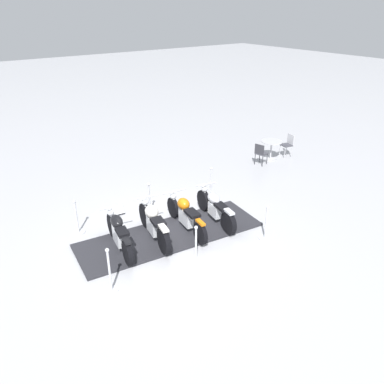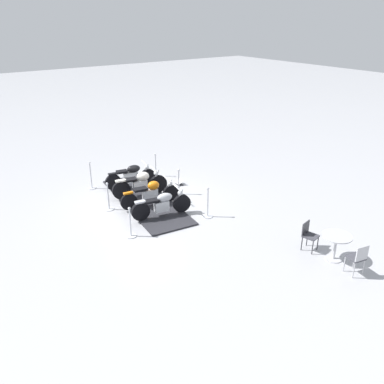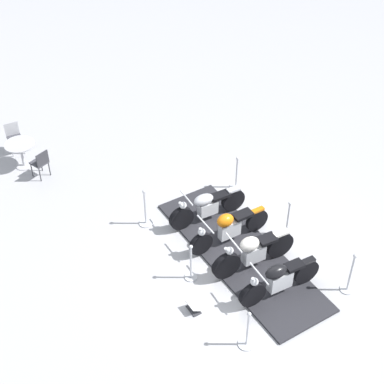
{
  "view_description": "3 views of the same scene",
  "coord_description": "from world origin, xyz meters",
  "px_view_note": "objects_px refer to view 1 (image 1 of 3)",
  "views": [
    {
      "loc": [
        -7.7,
        4.93,
        5.79
      ],
      "look_at": [
        0.45,
        -1.06,
        0.85
      ],
      "focal_mm": 36.44,
      "sensor_mm": 36.0,
      "label": 1
    },
    {
      "loc": [
        -6.6,
        -12.2,
        6.45
      ],
      "look_at": [
        0.46,
        -2.33,
        1.1
      ],
      "focal_mm": 38.26,
      "sensor_mm": 36.0,
      "label": 2
    },
    {
      "loc": [
        7.12,
        7.01,
        10.12
      ],
      "look_at": [
        0.21,
        -1.59,
        1.04
      ],
      "focal_mm": 54.99,
      "sensor_mm": 36.0,
      "label": 3
    }
  ],
  "objects_px": {
    "motorcycle_black": "(119,233)",
    "stanchion_right_mid": "(150,203)",
    "stanchion_left_front": "(266,229)",
    "cafe_chair_near_table": "(261,153)",
    "cafe_table": "(271,145)",
    "cafe_chair_across_table": "(288,144)",
    "info_placard": "(119,212)",
    "stanchion_right_front": "(211,189)",
    "motorcycle_chrome": "(215,207)",
    "stanchion_right_rear": "(77,223)",
    "motorcycle_cream": "(153,223)",
    "stanchion_left_rear": "(110,277)",
    "motorcycle_copper": "(185,214)",
    "stanchion_left_mid": "(196,251)"
  },
  "relations": [
    {
      "from": "motorcycle_copper",
      "to": "cafe_chair_across_table",
      "type": "bearing_deg",
      "value": -63.58
    },
    {
      "from": "info_placard",
      "to": "cafe_chair_across_table",
      "type": "relative_size",
      "value": 0.4
    },
    {
      "from": "motorcycle_chrome",
      "to": "cafe_chair_across_table",
      "type": "bearing_deg",
      "value": -56.93
    },
    {
      "from": "stanchion_right_mid",
      "to": "cafe_table",
      "type": "height_order",
      "value": "stanchion_right_mid"
    },
    {
      "from": "stanchion_left_rear",
      "to": "info_placard",
      "type": "bearing_deg",
      "value": -29.21
    },
    {
      "from": "motorcycle_chrome",
      "to": "info_placard",
      "type": "xyz_separation_m",
      "value": [
        2.08,
        2.06,
        -0.43
      ]
    },
    {
      "from": "stanchion_left_front",
      "to": "cafe_chair_near_table",
      "type": "height_order",
      "value": "stanchion_left_front"
    },
    {
      "from": "motorcycle_cream",
      "to": "stanchion_left_rear",
      "type": "bearing_deg",
      "value": 134.49
    },
    {
      "from": "motorcycle_chrome",
      "to": "motorcycle_cream",
      "type": "distance_m",
      "value": 1.94
    },
    {
      "from": "stanchion_left_front",
      "to": "info_placard",
      "type": "distance_m",
      "value": 4.43
    },
    {
      "from": "motorcycle_cream",
      "to": "stanchion_right_rear",
      "type": "xyz_separation_m",
      "value": [
        1.56,
        1.51,
        -0.24
      ]
    },
    {
      "from": "stanchion_right_front",
      "to": "cafe_chair_near_table",
      "type": "height_order",
      "value": "stanchion_right_front"
    },
    {
      "from": "stanchion_left_rear",
      "to": "stanchion_right_rear",
      "type": "bearing_deg",
      "value": -6.92
    },
    {
      "from": "cafe_table",
      "to": "stanchion_right_front",
      "type": "bearing_deg",
      "value": 107.41
    },
    {
      "from": "motorcycle_copper",
      "to": "stanchion_right_front",
      "type": "relative_size",
      "value": 2.04
    },
    {
      "from": "cafe_chair_near_table",
      "to": "cafe_chair_across_table",
      "type": "distance_m",
      "value": 1.6
    },
    {
      "from": "motorcycle_black",
      "to": "stanchion_right_mid",
      "type": "bearing_deg",
      "value": -43.01
    },
    {
      "from": "stanchion_left_rear",
      "to": "stanchion_right_mid",
      "type": "xyz_separation_m",
      "value": [
        2.51,
        -2.49,
        -0.02
      ]
    },
    {
      "from": "stanchion_right_mid",
      "to": "stanchion_left_mid",
      "type": "bearing_deg",
      "value": 173.08
    },
    {
      "from": "cafe_table",
      "to": "cafe_chair_near_table",
      "type": "relative_size",
      "value": 1.0
    },
    {
      "from": "cafe_table",
      "to": "cafe_chair_near_table",
      "type": "height_order",
      "value": "cafe_chair_near_table"
    },
    {
      "from": "stanchion_right_front",
      "to": "motorcycle_copper",
      "type": "bearing_deg",
      "value": 121.94
    },
    {
      "from": "motorcycle_copper",
      "to": "info_placard",
      "type": "bearing_deg",
      "value": 37.18
    },
    {
      "from": "motorcycle_black",
      "to": "cafe_table",
      "type": "xyz_separation_m",
      "value": [
        2.23,
        -7.94,
        0.07
      ]
    },
    {
      "from": "stanchion_right_rear",
      "to": "cafe_table",
      "type": "bearing_deg",
      "value": -84.69
    },
    {
      "from": "motorcycle_black",
      "to": "stanchion_right_front",
      "type": "bearing_deg",
      "value": -65.59
    },
    {
      "from": "stanchion_right_front",
      "to": "info_placard",
      "type": "distance_m",
      "value": 3.05
    },
    {
      "from": "motorcycle_chrome",
      "to": "info_placard",
      "type": "bearing_deg",
      "value": 55.26
    },
    {
      "from": "motorcycle_copper",
      "to": "stanchion_right_rear",
      "type": "xyz_separation_m",
      "value": [
        1.67,
        2.47,
        -0.23
      ]
    },
    {
      "from": "motorcycle_black",
      "to": "cafe_chair_across_table",
      "type": "distance_m",
      "value": 8.98
    },
    {
      "from": "motorcycle_chrome",
      "to": "stanchion_right_rear",
      "type": "height_order",
      "value": "stanchion_right_rear"
    },
    {
      "from": "motorcycle_cream",
      "to": "stanchion_left_front",
      "type": "bearing_deg",
      "value": -113.92
    },
    {
      "from": "motorcycle_black",
      "to": "stanchion_right_mid",
      "type": "relative_size",
      "value": 1.97
    },
    {
      "from": "cafe_chair_across_table",
      "to": "motorcycle_cream",
      "type": "bearing_deg",
      "value": 27.31
    },
    {
      "from": "motorcycle_black",
      "to": "stanchion_right_front",
      "type": "height_order",
      "value": "stanchion_right_front"
    },
    {
      "from": "motorcycle_cream",
      "to": "motorcycle_black",
      "type": "relative_size",
      "value": 1.04
    },
    {
      "from": "motorcycle_chrome",
      "to": "motorcycle_copper",
      "type": "bearing_deg",
      "value": 92.89
    },
    {
      "from": "stanchion_left_rear",
      "to": "motorcycle_cream",
      "type": "bearing_deg",
      "value": -56.75
    },
    {
      "from": "info_placard",
      "to": "cafe_chair_near_table",
      "type": "xyz_separation_m",
      "value": [
        0.31,
        -6.32,
        0.44
      ]
    },
    {
      "from": "motorcycle_chrome",
      "to": "stanchion_right_mid",
      "type": "height_order",
      "value": "stanchion_right_mid"
    },
    {
      "from": "motorcycle_chrome",
      "to": "motorcycle_cream",
      "type": "relative_size",
      "value": 1.0
    },
    {
      "from": "motorcycle_black",
      "to": "stanchion_left_mid",
      "type": "xyz_separation_m",
      "value": [
        -1.59,
        -1.27,
        -0.21
      ]
    },
    {
      "from": "motorcycle_black",
      "to": "stanchion_right_front",
      "type": "xyz_separation_m",
      "value": [
        0.92,
        -3.76,
        -0.19
      ]
    },
    {
      "from": "stanchion_right_rear",
      "to": "cafe_table",
      "type": "height_order",
      "value": "stanchion_right_rear"
    },
    {
      "from": "motorcycle_chrome",
      "to": "cafe_chair_near_table",
      "type": "bearing_deg",
      "value": -50.03
    },
    {
      "from": "stanchion_left_rear",
      "to": "stanchion_left_front",
      "type": "distance_m",
      "value": 4.34
    },
    {
      "from": "motorcycle_chrome",
      "to": "stanchion_right_rear",
      "type": "bearing_deg",
      "value": 72.97
    },
    {
      "from": "stanchion_left_front",
      "to": "cafe_table",
      "type": "xyz_separation_m",
      "value": [
        4.08,
        -4.52,
        0.29
      ]
    },
    {
      "from": "cafe_chair_across_table",
      "to": "stanchion_left_front",
      "type": "bearing_deg",
      "value": 47.99
    },
    {
      "from": "motorcycle_cream",
      "to": "stanchion_left_front",
      "type": "relative_size",
      "value": 2.11
    }
  ]
}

